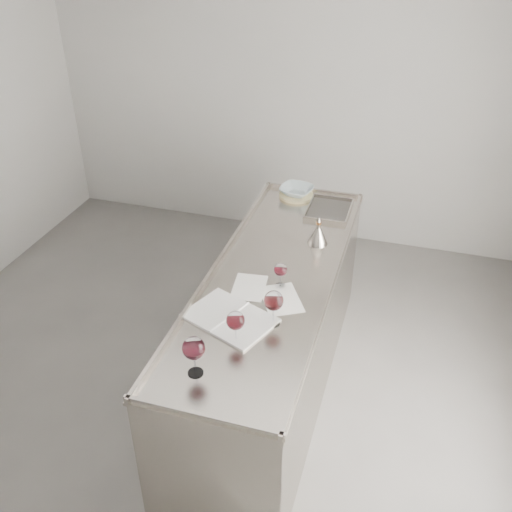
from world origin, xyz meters
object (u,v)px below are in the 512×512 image
(wine_glass_middle, at_px, (235,321))
(notebook, at_px, (230,318))
(wine_glass_left, at_px, (194,349))
(wine_funnel, at_px, (318,235))
(wine_glass_small, at_px, (281,271))
(wine_glass_right, at_px, (274,301))
(ceramic_bowl, at_px, (296,191))
(counter, at_px, (272,333))

(wine_glass_middle, xyz_separation_m, notebook, (-0.09, 0.17, -0.13))
(wine_glass_left, relative_size, wine_funnel, 1.09)
(wine_glass_middle, bearing_deg, wine_glass_small, 80.24)
(wine_glass_right, xyz_separation_m, wine_glass_small, (-0.05, 0.35, -0.04))
(wine_glass_left, relative_size, ceramic_bowl, 0.89)
(counter, xyz_separation_m, wine_glass_right, (0.13, -0.45, 0.62))
(wine_glass_middle, xyz_separation_m, wine_glass_right, (0.15, 0.20, 0.01))
(notebook, relative_size, ceramic_bowl, 2.25)
(wine_glass_small, xyz_separation_m, ceramic_bowl, (-0.18, 1.19, -0.06))
(ceramic_bowl, bearing_deg, wine_funnel, -64.93)
(wine_glass_left, height_order, wine_glass_right, wine_glass_left)
(wine_glass_left, bearing_deg, wine_glass_middle, 67.28)
(notebook, bearing_deg, wine_glass_middle, -39.15)
(notebook, bearing_deg, wine_glass_right, 29.60)
(counter, bearing_deg, wine_glass_middle, -91.83)
(wine_glass_middle, height_order, wine_glass_small, wine_glass_middle)
(wine_glass_middle, bearing_deg, counter, 88.17)
(wine_glass_small, distance_m, wine_funnel, 0.56)
(counter, distance_m, notebook, 0.69)
(counter, distance_m, wine_glass_middle, 0.89)
(wine_glass_middle, distance_m, wine_funnel, 1.12)
(ceramic_bowl, xyz_separation_m, wine_funnel, (0.30, -0.64, 0.01))
(counter, height_order, ceramic_bowl, ceramic_bowl)
(wine_glass_right, distance_m, wine_glass_small, 0.35)
(ceramic_bowl, bearing_deg, wine_glass_small, -81.15)
(notebook, distance_m, ceramic_bowl, 1.57)
(counter, xyz_separation_m, wine_glass_left, (-0.14, -0.93, 0.62))
(wine_glass_middle, bearing_deg, notebook, 118.72)
(wine_glass_right, height_order, wine_glass_small, wine_glass_right)
(wine_glass_right, xyz_separation_m, ceramic_bowl, (-0.24, 1.53, -0.10))
(wine_glass_small, distance_m, notebook, 0.44)
(wine_glass_left, height_order, wine_glass_small, wine_glass_left)
(wine_glass_left, distance_m, wine_funnel, 1.42)
(counter, distance_m, wine_glass_right, 0.78)
(wine_glass_right, relative_size, wine_funnel, 1.04)
(wine_funnel, bearing_deg, counter, -112.78)
(counter, xyz_separation_m, notebook, (-0.11, -0.49, 0.47))
(wine_glass_middle, relative_size, ceramic_bowl, 0.77)
(wine_funnel, bearing_deg, wine_glass_left, -103.21)
(wine_glass_right, height_order, wine_funnel, wine_glass_right)
(wine_glass_left, bearing_deg, notebook, 87.09)
(wine_glass_small, xyz_separation_m, notebook, (-0.19, -0.38, -0.11))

